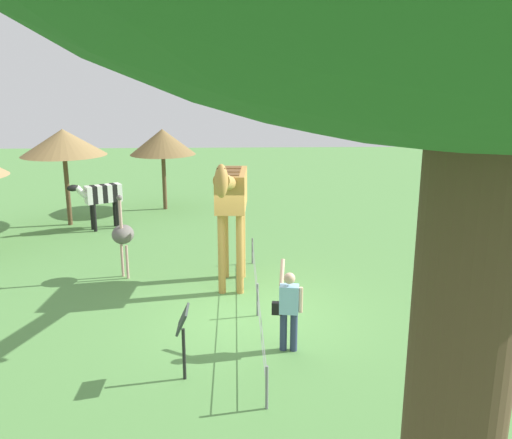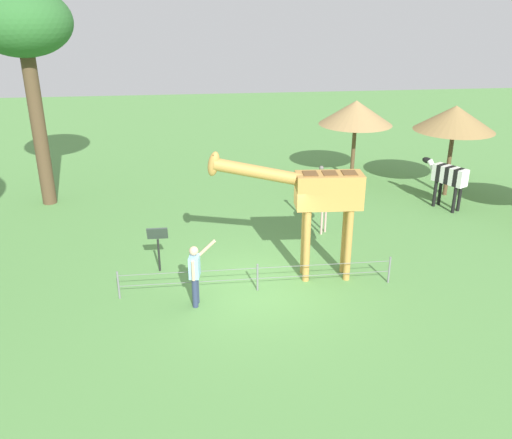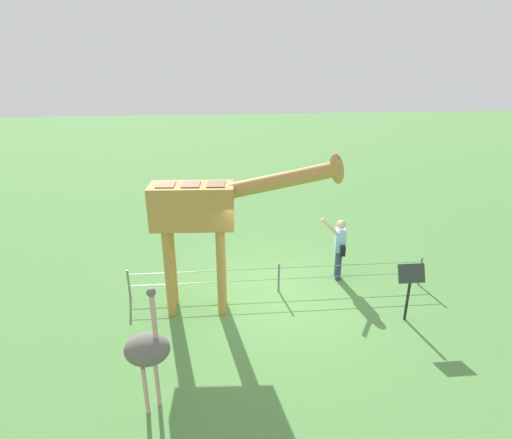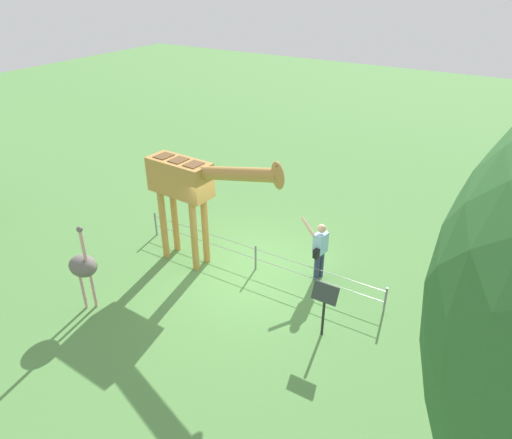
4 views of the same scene
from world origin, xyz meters
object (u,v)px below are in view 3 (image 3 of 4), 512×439
(visitor, at_px, (339,246))
(info_sign, at_px, (410,281))
(giraffe, at_px, (210,212))
(ostrich, at_px, (148,349))

(visitor, height_order, info_sign, visitor)
(giraffe, height_order, ostrich, giraffe)
(visitor, bearing_deg, ostrich, -136.42)
(ostrich, bearing_deg, info_sign, 21.51)
(ostrich, xyz_separation_m, info_sign, (5.08, 2.00, -0.23))
(giraffe, relative_size, visitor, 2.35)
(giraffe, height_order, visitor, giraffe)
(info_sign, bearing_deg, giraffe, 168.97)
(giraffe, bearing_deg, info_sign, -11.03)
(giraffe, xyz_separation_m, info_sign, (4.11, -0.80, -1.38))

